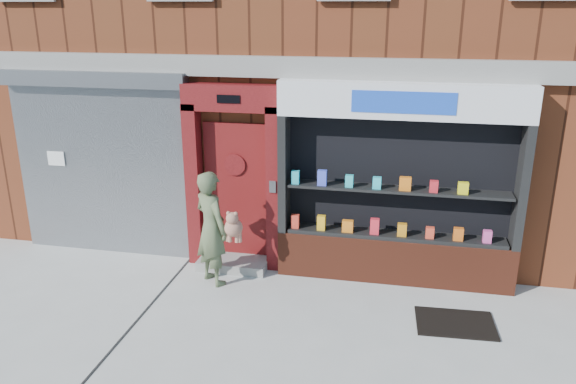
# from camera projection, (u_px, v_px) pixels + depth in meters

# --- Properties ---
(ground) EXTENTS (80.00, 80.00, 0.00)m
(ground) POSITION_uv_depth(u_px,v_px,m) (251.00, 329.00, 7.27)
(ground) COLOR #9E9E99
(ground) RESTS_ON ground
(building) EXTENTS (12.00, 8.16, 8.00)m
(building) POSITION_uv_depth(u_px,v_px,m) (323.00, 5.00, 11.59)
(building) COLOR #5D2815
(building) RESTS_ON ground
(shutter_bay) EXTENTS (3.10, 0.30, 3.04)m
(shutter_bay) POSITION_uv_depth(u_px,v_px,m) (101.00, 153.00, 9.09)
(shutter_bay) COLOR gray
(shutter_bay) RESTS_ON ground
(red_door_bay) EXTENTS (1.52, 0.58, 2.90)m
(red_door_bay) POSITION_uv_depth(u_px,v_px,m) (234.00, 178.00, 8.69)
(red_door_bay) COLOR #4C0D0E
(red_door_bay) RESTS_ON ground
(pharmacy_bay) EXTENTS (3.50, 0.41, 3.00)m
(pharmacy_bay) POSITION_uv_depth(u_px,v_px,m) (397.00, 194.00, 8.20)
(pharmacy_bay) COLOR maroon
(pharmacy_bay) RESTS_ON ground
(woman) EXTENTS (0.88, 0.71, 1.74)m
(woman) POSITION_uv_depth(u_px,v_px,m) (213.00, 228.00, 8.26)
(woman) COLOR #4F5C3C
(woman) RESTS_ON ground
(doormat) EXTENTS (1.05, 0.76, 0.03)m
(doormat) POSITION_uv_depth(u_px,v_px,m) (455.00, 323.00, 7.39)
(doormat) COLOR black
(doormat) RESTS_ON ground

